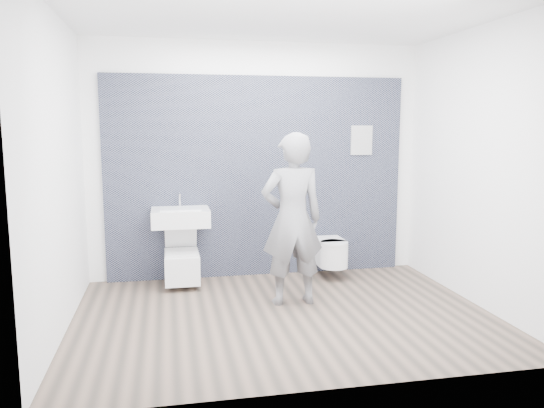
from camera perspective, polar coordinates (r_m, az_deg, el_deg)
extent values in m
plane|color=brown|center=(5.25, 1.31, -11.82)|extent=(4.00, 4.00, 0.00)
plane|color=white|center=(6.41, -1.58, 4.69)|extent=(4.00, 0.00, 4.00)
plane|color=white|center=(3.50, 6.75, 1.57)|extent=(4.00, 0.00, 4.00)
plane|color=white|center=(4.91, -22.09, 2.95)|extent=(0.00, 3.00, 3.00)
plane|color=white|center=(5.72, 21.35, 3.68)|extent=(0.00, 3.00, 3.00)
plane|color=white|center=(5.02, 1.42, 19.72)|extent=(4.00, 4.00, 0.00)
cube|color=black|center=(6.62, -1.49, -7.51)|extent=(3.60, 0.06, 2.40)
cube|color=white|center=(6.09, -9.81, -1.42)|extent=(0.65, 0.48, 0.19)
cube|color=silver|center=(6.06, -9.82, -0.58)|extent=(0.45, 0.32, 0.03)
cylinder|color=silver|center=(6.24, -9.89, 0.47)|extent=(0.02, 0.02, 0.16)
cylinder|color=silver|center=(6.19, -9.90, 1.05)|extent=(0.02, 0.11, 0.02)
cylinder|color=silver|center=(6.34, -9.83, -2.52)|extent=(0.04, 0.04, 0.13)
cube|color=white|center=(6.18, -9.67, -6.65)|extent=(0.38, 0.56, 0.32)
cylinder|color=silver|center=(6.10, -9.69, -5.41)|extent=(0.27, 0.27, 0.03)
cube|color=white|center=(6.09, -9.69, -5.17)|extent=(0.36, 0.45, 0.02)
cube|color=white|center=(6.22, -9.78, -3.13)|extent=(0.36, 0.22, 0.36)
cube|color=silver|center=(6.45, -9.71, -7.13)|extent=(0.10, 0.06, 0.08)
cube|color=white|center=(6.52, 6.12, -5.12)|extent=(0.34, 0.39, 0.28)
cylinder|color=white|center=(6.34, 6.65, -5.52)|extent=(0.34, 0.34, 0.28)
cube|color=white|center=(6.46, 6.22, -3.83)|extent=(0.32, 0.38, 0.03)
cylinder|color=white|center=(6.29, 6.73, -4.19)|extent=(0.32, 0.32, 0.03)
cube|color=silver|center=(6.70, 5.68, -5.63)|extent=(0.09, 0.06, 0.08)
cube|color=silver|center=(6.91, 9.27, -6.94)|extent=(0.27, 0.03, 0.36)
imported|color=gray|center=(5.37, 2.19, -1.67)|extent=(0.65, 0.44, 1.75)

